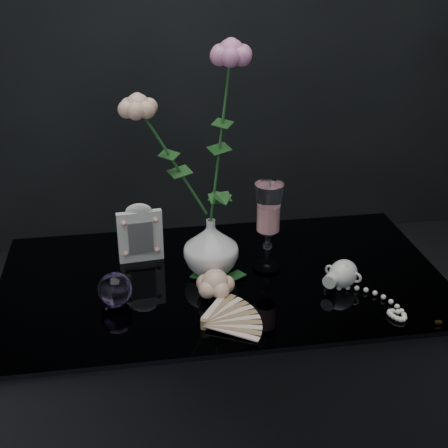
{
  "coord_description": "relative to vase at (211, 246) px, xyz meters",
  "views": [
    {
      "loc": [
        -0.2,
        -1.22,
        1.52
      ],
      "look_at": [
        -0.0,
        0.01,
        0.92
      ],
      "focal_mm": 50.0,
      "sensor_mm": 36.0,
      "label": 1
    }
  ],
  "objects": [
    {
      "name": "table",
      "position": [
        0.02,
        -0.03,
        -0.45
      ],
      "size": [
        1.05,
        0.58,
        0.76
      ],
      "color": "black",
      "rests_on": "ground"
    },
    {
      "name": "vase",
      "position": [
        0.0,
        0.0,
        0.0
      ],
      "size": [
        0.13,
        0.13,
        0.14
      ],
      "primitive_type": "imported",
      "rotation": [
        0.0,
        0.0,
        -0.01
      ],
      "color": "white",
      "rests_on": "table"
    },
    {
      "name": "picture_frame",
      "position": [
        -0.16,
        0.09,
        0.01
      ],
      "size": [
        0.12,
        0.1,
        0.16
      ],
      "primitive_type": null,
      "rotation": [
        0.0,
        0.0,
        0.1
      ],
      "color": "white",
      "rests_on": "table"
    },
    {
      "name": "pearl_jar",
      "position": [
        0.29,
        -0.11,
        -0.04
      ],
      "size": [
        0.32,
        0.32,
        0.07
      ],
      "primitive_type": null,
      "rotation": [
        0.0,
        0.0,
        -0.73
      ],
      "color": "silver",
      "rests_on": "table"
    },
    {
      "name": "paper_fan",
      "position": [
        -0.05,
        -0.23,
        -0.06
      ],
      "size": [
        0.26,
        0.22,
        0.03
      ],
      "primitive_type": null,
      "rotation": [
        0.0,
        0.0,
        -0.11
      ],
      "color": "beige",
      "rests_on": "table"
    },
    {
      "name": "roses",
      "position": [
        -0.03,
        -0.0,
        0.27
      ],
      "size": [
        0.28,
        0.11,
        0.46
      ],
      "color": "#E5B392",
      "rests_on": "vase"
    },
    {
      "name": "wine_glass",
      "position": [
        0.14,
        -0.01,
        0.04
      ],
      "size": [
        0.08,
        0.08,
        0.22
      ],
      "primitive_type": null,
      "rotation": [
        0.0,
        0.0,
        0.22
      ],
      "color": "white",
      "rests_on": "table"
    },
    {
      "name": "paperweight",
      "position": [
        -0.23,
        -0.11,
        -0.03
      ],
      "size": [
        0.09,
        0.09,
        0.08
      ],
      "primitive_type": null,
      "rotation": [
        0.0,
        0.0,
        -0.27
      ],
      "color": "#9D7CCA",
      "rests_on": "table"
    },
    {
      "name": "loose_rose",
      "position": [
        -0.01,
        -0.11,
        -0.04
      ],
      "size": [
        0.16,
        0.2,
        0.07
      ],
      "primitive_type": null,
      "rotation": [
        0.0,
        0.0,
        0.04
      ],
      "color": "beige",
      "rests_on": "table"
    }
  ]
}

